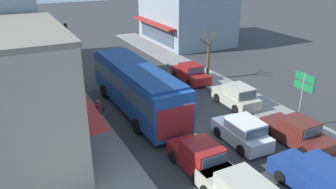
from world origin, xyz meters
name	(u,v)px	position (x,y,z in m)	size (l,w,h in m)	color
ground_plane	(192,132)	(0.00, 0.00, 0.00)	(140.00, 140.00, 0.00)	#353538
lane_centre_line	(163,107)	(0.00, 4.00, 0.00)	(0.20, 28.00, 0.01)	silver
sidewalk_left	(58,115)	(-6.80, 6.00, 0.07)	(5.20, 44.00, 0.14)	gray
kerb_right	(218,84)	(6.20, 6.00, 0.06)	(2.80, 44.00, 0.12)	gray
building_right_far	(186,12)	(11.48, 20.69, 3.66)	(9.16, 10.96, 7.32)	#84939E
city_bus	(136,85)	(-1.79, 4.32, 1.88)	(2.87, 10.89, 3.23)	#1E4C99
wagon_queue_far_back	(322,181)	(2.04, -7.50, 0.75)	(2.03, 4.54, 1.58)	navy
hatchback_behind_bus_mid	(242,132)	(1.82, -2.41, 0.71)	(1.89, 3.74, 1.54)	silver
hatchback_queue_gap_filler	(200,157)	(-1.66, -3.48, 0.71)	(1.88, 3.74, 1.54)	maroon
parked_sedan_kerb_front	(297,133)	(4.57, -3.79, 0.66)	(1.96, 4.23, 1.47)	#561E19
parked_hatchback_kerb_second	(236,96)	(4.79, 1.88, 0.71)	(1.88, 3.74, 1.54)	#B7B29E
parked_sedan_kerb_third	(190,73)	(4.59, 7.88, 0.66)	(2.02, 4.27, 1.47)	maroon
traffic_light_downstreet	(67,38)	(-3.80, 16.68, 2.85)	(0.33, 0.24, 4.20)	gray
directional_road_sign	(303,87)	(6.06, -2.52, 2.70)	(0.10, 1.40, 3.60)	gray
street_tree_right	(208,57)	(6.06, 7.46, 1.96)	(1.68, 1.70, 4.22)	brown
pedestrian_with_handbag_near	(65,73)	(-5.18, 11.61, 1.07)	(0.53, 0.58, 1.63)	#4C4742
pedestrian_browsing_midblock	(99,111)	(-4.71, 3.26, 1.07)	(0.65, 0.40, 1.63)	#4C4742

